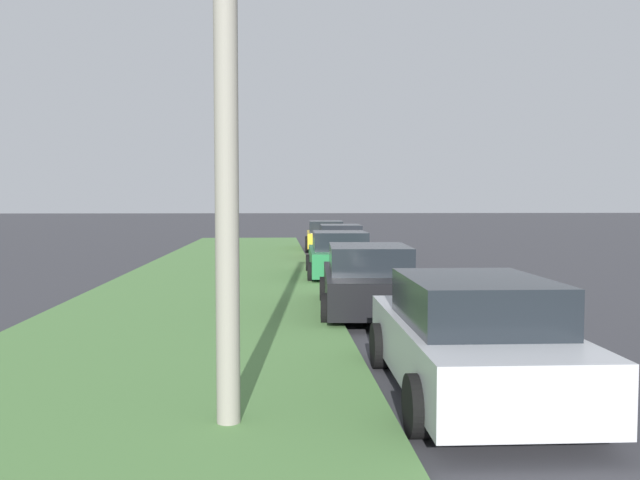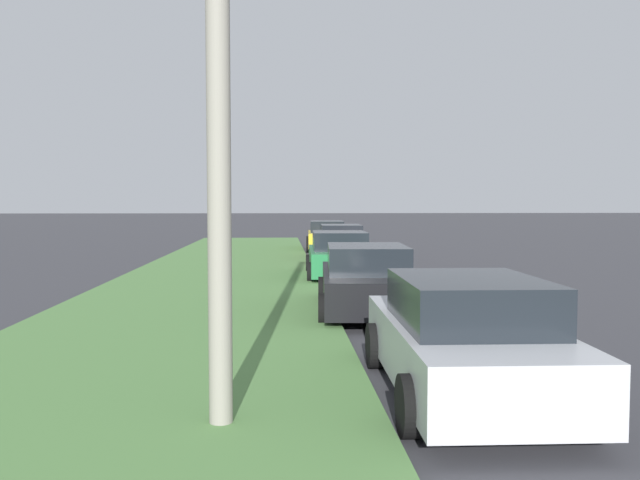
% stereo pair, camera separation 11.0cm
% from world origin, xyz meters
% --- Properties ---
extents(grass_median, '(60.00, 6.00, 0.12)m').
position_xyz_m(grass_median, '(10.00, 7.65, 0.06)').
color(grass_median, '#517F42').
rests_on(grass_median, ground).
extents(parked_car_silver, '(4.33, 2.08, 1.47)m').
position_xyz_m(parked_car_silver, '(6.16, 3.55, 0.72)').
color(parked_car_silver, '#B2B5BA').
rests_on(parked_car_silver, ground).
extents(parked_car_black, '(4.40, 2.22, 1.47)m').
position_xyz_m(parked_car_black, '(11.91, 3.97, 0.72)').
color(parked_car_black, black).
rests_on(parked_car_black, ground).
extents(parked_car_green, '(4.35, 2.11, 1.47)m').
position_xyz_m(parked_car_green, '(18.36, 3.96, 0.72)').
color(parked_car_green, '#1E6B38').
rests_on(parked_car_green, ground).
extents(parked_car_red, '(4.35, 2.11, 1.47)m').
position_xyz_m(parked_car_red, '(24.75, 3.30, 0.72)').
color(parked_car_red, red).
rests_on(parked_car_red, ground).
extents(parked_car_yellow, '(4.37, 2.16, 1.47)m').
position_xyz_m(parked_car_yellow, '(30.16, 3.49, 0.72)').
color(parked_car_yellow, gold).
rests_on(parked_car_yellow, ground).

